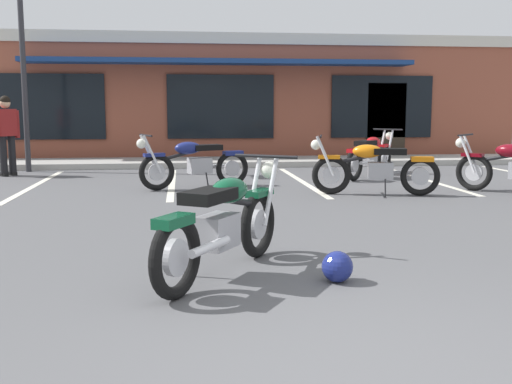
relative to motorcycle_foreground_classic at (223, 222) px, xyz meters
name	(u,v)px	position (x,y,z in m)	size (l,w,h in m)	color
ground_plane	(276,233)	(0.72, 1.70, -0.46)	(80.00, 80.00, 0.00)	#515154
sidewalk_kerb	(224,162)	(0.72, 10.11, -0.39)	(22.00, 1.80, 0.14)	#A8A59E
brick_storefront_building	(215,98)	(0.72, 14.00, 1.24)	(16.78, 6.12, 3.41)	brown
painted_stall_lines	(238,182)	(0.72, 6.51, -0.46)	(12.67, 4.80, 0.01)	silver
motorcycle_foreground_classic	(223,222)	(0.00, 0.00, 0.00)	(1.37, 1.86, 0.98)	black
motorcycle_red_sportbike	(194,162)	(-0.13, 5.75, 0.00)	(2.02, 1.04, 0.98)	black
motorcycle_black_cruiser	(370,155)	(3.50, 6.97, 0.00)	(1.58, 1.71, 0.98)	black
motorcycle_blue_standard	(374,167)	(2.79, 4.52, 0.00)	(2.08, 0.84, 0.98)	black
person_in_shorts_foreground	(6,131)	(-3.97, 8.15, 0.49)	(0.49, 0.50, 1.68)	black
helmet_on_pavement	(337,267)	(0.92, -0.34, -0.33)	(0.26, 0.26, 0.26)	navy
parking_lot_lamp_post	(20,25)	(-3.77, 8.90, 2.74)	(0.24, 0.76, 4.94)	#2D2D33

